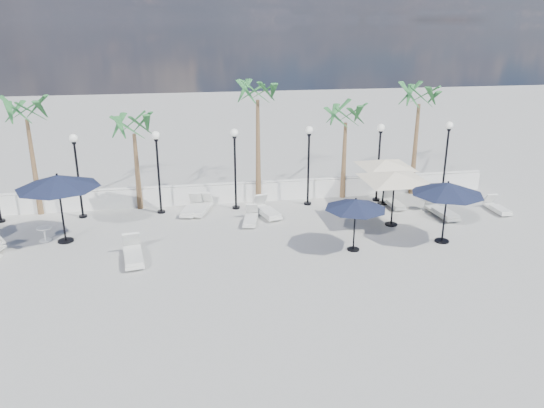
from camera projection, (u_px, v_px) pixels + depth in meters
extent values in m
plane|color=#9D9D98|center=(255.00, 268.00, 19.21)|extent=(100.00, 100.00, 0.00)
cube|color=silver|center=(234.00, 193.00, 26.04)|extent=(26.00, 0.30, 0.90)
cube|color=silver|center=(233.00, 183.00, 25.87)|extent=(26.00, 0.12, 0.08)
cylinder|color=black|center=(1.00, 221.00, 23.56)|extent=(0.36, 0.36, 0.10)
cylinder|color=black|center=(83.00, 216.00, 24.12)|extent=(0.36, 0.36, 0.10)
cylinder|color=black|center=(79.00, 180.00, 23.56)|extent=(0.10, 0.10, 3.50)
cylinder|color=black|center=(74.00, 143.00, 23.00)|extent=(0.18, 0.18, 0.10)
sphere|color=white|center=(73.00, 138.00, 22.93)|extent=(0.36, 0.36, 0.36)
cylinder|color=black|center=(161.00, 212.00, 24.68)|extent=(0.36, 0.36, 0.10)
cylinder|color=black|center=(159.00, 177.00, 24.12)|extent=(0.10, 0.10, 3.50)
cylinder|color=black|center=(156.00, 140.00, 23.56)|extent=(0.18, 0.18, 0.10)
sphere|color=white|center=(156.00, 135.00, 23.49)|extent=(0.36, 0.36, 0.36)
cylinder|color=black|center=(236.00, 207.00, 25.24)|extent=(0.36, 0.36, 0.10)
cylinder|color=black|center=(235.00, 173.00, 24.68)|extent=(0.10, 0.10, 3.50)
cylinder|color=black|center=(234.00, 137.00, 24.12)|extent=(0.18, 0.18, 0.10)
sphere|color=white|center=(234.00, 133.00, 24.05)|extent=(0.36, 0.36, 0.36)
cylinder|color=black|center=(308.00, 203.00, 25.80)|extent=(0.36, 0.36, 0.10)
cylinder|color=black|center=(308.00, 170.00, 25.24)|extent=(0.10, 0.10, 3.50)
cylinder|color=black|center=(309.00, 135.00, 24.68)|extent=(0.18, 0.18, 0.10)
sphere|color=white|center=(309.00, 130.00, 24.62)|extent=(0.36, 0.36, 0.36)
cylinder|color=black|center=(376.00, 199.00, 26.36)|extent=(0.36, 0.36, 0.10)
cylinder|color=black|center=(378.00, 166.00, 25.80)|extent=(0.10, 0.10, 3.50)
cylinder|color=black|center=(381.00, 132.00, 25.24)|extent=(0.18, 0.18, 0.10)
sphere|color=white|center=(381.00, 128.00, 25.18)|extent=(0.36, 0.36, 0.36)
cylinder|color=black|center=(442.00, 196.00, 26.92)|extent=(0.36, 0.36, 0.10)
cylinder|color=black|center=(445.00, 163.00, 26.36)|extent=(0.10, 0.10, 3.50)
cylinder|color=black|center=(449.00, 130.00, 25.81)|extent=(0.18, 0.18, 0.10)
sphere|color=white|center=(449.00, 125.00, 25.74)|extent=(0.36, 0.36, 0.36)
cone|color=brown|center=(34.00, 168.00, 23.84)|extent=(0.28, 0.28, 4.40)
cone|color=brown|center=(137.00, 172.00, 24.69)|extent=(0.28, 0.28, 3.60)
cone|color=brown|center=(258.00, 152.00, 25.37)|extent=(0.28, 0.28, 5.00)
cone|color=brown|center=(344.00, 161.00, 26.26)|extent=(0.28, 0.28, 3.80)
cone|color=brown|center=(415.00, 150.00, 26.72)|extent=(0.28, 0.28, 4.60)
cube|color=silver|center=(133.00, 257.00, 19.68)|extent=(0.95, 2.10, 0.11)
cube|color=silver|center=(133.00, 257.00, 19.40)|extent=(0.81, 1.44, 0.11)
cube|color=silver|center=(131.00, 239.00, 20.29)|extent=(0.70, 0.56, 0.63)
cube|color=silver|center=(192.00, 210.00, 24.59)|extent=(1.15, 1.97, 0.10)
cube|color=silver|center=(190.00, 210.00, 24.32)|extent=(0.93, 1.38, 0.10)
cube|color=silver|center=(196.00, 197.00, 25.18)|extent=(0.69, 0.60, 0.58)
cube|color=silver|center=(251.00, 220.00, 23.40)|extent=(0.91, 1.74, 0.09)
cube|color=silver|center=(250.00, 220.00, 23.16)|extent=(0.75, 1.21, 0.09)
cube|color=silver|center=(252.00, 208.00, 23.92)|extent=(0.59, 0.50, 0.52)
cube|color=silver|center=(201.00, 210.00, 24.66)|extent=(1.22, 1.96, 0.10)
cube|color=silver|center=(200.00, 209.00, 24.39)|extent=(0.98, 1.38, 0.10)
cube|color=silver|center=(206.00, 197.00, 25.24)|extent=(0.70, 0.61, 0.58)
cube|color=silver|center=(394.00, 204.00, 25.46)|extent=(0.61, 1.65, 0.09)
cube|color=silver|center=(396.00, 204.00, 25.23)|extent=(0.55, 1.12, 0.09)
cube|color=silver|center=(388.00, 193.00, 25.97)|extent=(0.53, 0.41, 0.51)
cube|color=silver|center=(267.00, 212.00, 24.27)|extent=(1.14, 2.07, 0.11)
cube|color=silver|center=(269.00, 212.00, 24.00)|extent=(0.94, 1.44, 0.11)
cube|color=silver|center=(260.00, 199.00, 24.82)|extent=(0.72, 0.61, 0.61)
cube|color=silver|center=(497.00, 209.00, 24.76)|extent=(0.56, 1.65, 0.09)
cube|color=silver|center=(500.00, 209.00, 24.52)|extent=(0.52, 1.11, 0.09)
cube|color=silver|center=(490.00, 198.00, 25.27)|extent=(0.52, 0.39, 0.51)
cube|color=silver|center=(442.00, 213.00, 24.21)|extent=(0.83, 2.07, 0.11)
cube|color=silver|center=(445.00, 212.00, 23.92)|extent=(0.74, 1.41, 0.11)
cube|color=silver|center=(433.00, 199.00, 24.83)|extent=(0.67, 0.53, 0.63)
cylinder|color=silver|center=(46.00, 240.00, 21.59)|extent=(0.46, 0.46, 0.03)
cylinder|color=silver|center=(45.00, 234.00, 21.50)|extent=(0.07, 0.07, 0.55)
cylinder|color=silver|center=(44.00, 228.00, 21.41)|extent=(0.60, 0.60, 0.03)
cylinder|color=silver|center=(425.00, 209.00, 25.08)|extent=(0.45, 0.45, 0.03)
cylinder|color=silver|center=(425.00, 204.00, 24.99)|extent=(0.07, 0.07, 0.54)
cylinder|color=silver|center=(426.00, 199.00, 24.90)|extent=(0.59, 0.59, 0.03)
cylinder|color=black|center=(66.00, 241.00, 21.48)|extent=(0.63, 0.63, 0.07)
cylinder|color=black|center=(62.00, 210.00, 21.04)|extent=(0.08, 0.08, 2.75)
cone|color=black|center=(58.00, 181.00, 20.65)|extent=(3.26, 3.26, 0.51)
sphere|color=black|center=(57.00, 174.00, 20.56)|extent=(0.09, 0.09, 0.09)
cylinder|color=black|center=(353.00, 249.00, 20.70)|extent=(0.48, 0.48, 0.05)
cylinder|color=black|center=(354.00, 225.00, 20.37)|extent=(0.06, 0.06, 2.06)
cone|color=black|center=(356.00, 204.00, 20.08)|extent=(2.40, 2.40, 0.39)
sphere|color=black|center=(356.00, 199.00, 20.01)|extent=(0.07, 0.07, 0.07)
cylinder|color=black|center=(442.00, 241.00, 21.47)|extent=(0.57, 0.57, 0.06)
cylinder|color=black|center=(445.00, 213.00, 21.07)|extent=(0.07, 0.07, 2.45)
cone|color=black|center=(448.00, 188.00, 20.73)|extent=(2.86, 2.86, 0.46)
sphere|color=black|center=(448.00, 182.00, 20.65)|extent=(0.08, 0.08, 0.08)
cylinder|color=black|center=(391.00, 224.00, 23.22)|extent=(0.54, 0.54, 0.06)
cylinder|color=black|center=(393.00, 199.00, 22.84)|extent=(0.07, 0.07, 2.38)
pyramid|color=beige|center=(395.00, 172.00, 22.44)|extent=(5.27, 5.27, 0.36)
cylinder|color=black|center=(382.00, 203.00, 25.90)|extent=(0.51, 0.51, 0.06)
cylinder|color=black|center=(384.00, 182.00, 25.54)|extent=(0.07, 0.07, 2.20)
pyramid|color=beige|center=(386.00, 159.00, 25.17)|extent=(4.79, 4.79, 0.34)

